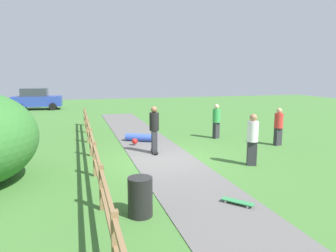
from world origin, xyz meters
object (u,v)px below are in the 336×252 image
object	(u,v)px
skater_fallen	(140,138)
skateboard_loose	(238,202)
skater_riding	(154,127)
bystander_white	(253,137)
parked_car_blue	(37,99)
trash_bin	(140,197)
bystander_green	(216,120)
bystander_red	(279,125)

from	to	relation	value
skater_fallen	skateboard_loose	distance (m)	7.82
skater_riding	bystander_white	distance (m)	3.86
skateboard_loose	bystander_white	xyz separation A→B (m)	(2.15, 2.91, 0.93)
skater_fallen	parked_car_blue	world-z (taller)	parked_car_blue
trash_bin	bystander_white	bearing A→B (deg)	31.64
bystander_green	skateboard_loose	bearing A→B (deg)	-111.38
trash_bin	bystander_white	size ratio (longest dim) A/B	0.49
skateboard_loose	parked_car_blue	world-z (taller)	parked_car_blue
skater_fallen	skateboard_loose	world-z (taller)	skater_fallen
trash_bin	skateboard_loose	bearing A→B (deg)	-2.64
bystander_white	parked_car_blue	xyz separation A→B (m)	(-9.21, 20.93, -0.06)
skater_fallen	skater_riding	bearing A→B (deg)	-87.16
bystander_white	bystander_green	distance (m)	4.73
skater_riding	parked_car_blue	size ratio (longest dim) A/B	0.45
skateboard_loose	skater_riding	bearing A→B (deg)	97.63
skater_riding	skater_fallen	distance (m)	2.47
trash_bin	bystander_red	world-z (taller)	bystander_red
bystander_green	parked_car_blue	distance (m)	19.11
trash_bin	bystander_green	xyz separation A→B (m)	(5.36, 7.46, 0.49)
trash_bin	skateboard_loose	distance (m)	2.43
trash_bin	skater_riding	world-z (taller)	skater_riding
skateboard_loose	bystander_red	xyz separation A→B (m)	(4.96, 5.35, 0.84)
trash_bin	skater_riding	bearing A→B (deg)	72.77
trash_bin	bystander_white	distance (m)	5.37
parked_car_blue	bystander_red	bearing A→B (deg)	-56.97
bystander_red	bystander_white	bearing A→B (deg)	-139.05
parked_car_blue	skater_fallen	bearing A→B (deg)	-68.84
trash_bin	skateboard_loose	world-z (taller)	trash_bin
bystander_red	bystander_green	world-z (taller)	bystander_green
bystander_red	skateboard_loose	bearing A→B (deg)	-132.82
skater_fallen	skateboard_loose	xyz separation A→B (m)	(0.85, -7.78, -0.11)
skater_riding	skateboard_loose	size ratio (longest dim) A/B	2.55
skater_fallen	parked_car_blue	size ratio (longest dim) A/B	0.35
trash_bin	parked_car_blue	bearing A→B (deg)	101.13
skater_fallen	bystander_white	distance (m)	5.77
skateboard_loose	trash_bin	bearing A→B (deg)	177.36
skater_fallen	bystander_white	size ratio (longest dim) A/B	0.80
skateboard_loose	bystander_white	bearing A→B (deg)	53.59
skateboard_loose	bystander_red	size ratio (longest dim) A/B	0.44
bystander_red	bystander_white	world-z (taller)	bystander_white
skater_riding	skateboard_loose	distance (m)	5.62
trash_bin	skater_fallen	bearing A→B (deg)	78.57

